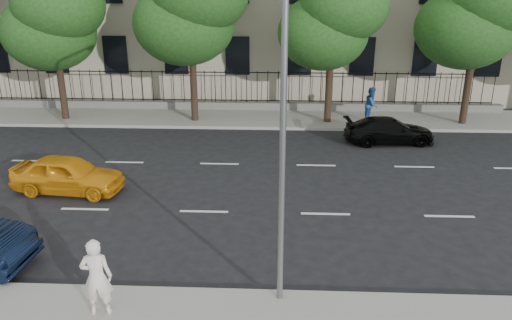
{
  "coord_description": "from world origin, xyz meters",
  "views": [
    {
      "loc": [
        2.39,
        -12.29,
        7.27
      ],
      "look_at": [
        1.7,
        3.0,
        1.66
      ],
      "focal_mm": 35.0,
      "sensor_mm": 36.0,
      "label": 1
    }
  ],
  "objects": [
    {
      "name": "tree_d",
      "position": [
        5.04,
        13.36,
        5.84
      ],
      "size": [
        5.34,
        4.94,
        8.84
      ],
      "color": "#382619",
      "rests_on": "far_sidewalk"
    },
    {
      "name": "tree_b",
      "position": [
        -8.96,
        13.36,
        5.84
      ],
      "size": [
        5.53,
        5.12,
        8.97
      ],
      "color": "#382619",
      "rests_on": "far_sidewalk"
    },
    {
      "name": "pedestrian_far",
      "position": [
        7.26,
        13.29,
        1.06
      ],
      "size": [
        0.99,
        1.09,
        1.82
      ],
      "primitive_type": "imported",
      "rotation": [
        0.0,
        0.0,
        1.15
      ],
      "color": "#224C89",
      "rests_on": "far_sidewalk"
    },
    {
      "name": "tree_e",
      "position": [
        12.04,
        13.36,
        6.2
      ],
      "size": [
        5.71,
        5.31,
        9.46
      ],
      "color": "#382619",
      "rests_on": "far_sidewalk"
    },
    {
      "name": "far_sidewalk",
      "position": [
        0.0,
        14.0,
        0.07
      ],
      "size": [
        60.0,
        4.0,
        0.15
      ],
      "primitive_type": "cube",
      "color": "gray",
      "rests_on": "ground"
    },
    {
      "name": "woman_near",
      "position": [
        -1.54,
        -3.06,
        1.08
      ],
      "size": [
        0.74,
        0.54,
        1.86
      ],
      "primitive_type": "imported",
      "rotation": [
        0.0,
        0.0,
        3.29
      ],
      "color": "white",
      "rests_on": "near_sidewalk"
    },
    {
      "name": "street_light",
      "position": [
        2.5,
        -1.77,
        5.15
      ],
      "size": [
        0.25,
        3.32,
        8.05
      ],
      "color": "slate",
      "rests_on": "near_sidewalk"
    },
    {
      "name": "yellow_taxi",
      "position": [
        -5.07,
        3.9,
        0.67
      ],
      "size": [
        4.08,
        2.0,
        1.34
      ],
      "primitive_type": "imported",
      "rotation": [
        0.0,
        0.0,
        1.46
      ],
      "color": "orange",
      "rests_on": "ground"
    },
    {
      "name": "ground",
      "position": [
        0.0,
        0.0,
        0.0
      ],
      "size": [
        120.0,
        120.0,
        0.0
      ],
      "primitive_type": "plane",
      "color": "black",
      "rests_on": "ground"
    },
    {
      "name": "iron_fence",
      "position": [
        0.0,
        15.7,
        0.65
      ],
      "size": [
        30.0,
        0.5,
        2.2
      ],
      "color": "slate",
      "rests_on": "far_sidewalk"
    },
    {
      "name": "lane_markings",
      "position": [
        0.0,
        4.75,
        0.01
      ],
      "size": [
        49.6,
        4.62,
        0.01
      ],
      "primitive_type": null,
      "color": "silver",
      "rests_on": "ground"
    },
    {
      "name": "black_sedan",
      "position": [
        7.58,
        10.16,
        0.6
      ],
      "size": [
        4.25,
        1.99,
        1.2
      ],
      "primitive_type": "imported",
      "rotation": [
        0.0,
        0.0,
        1.65
      ],
      "color": "black",
      "rests_on": "ground"
    }
  ]
}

